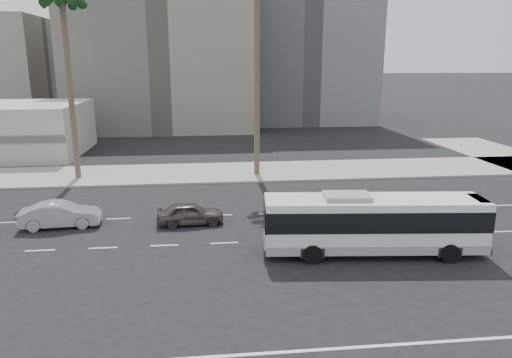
{
  "coord_description": "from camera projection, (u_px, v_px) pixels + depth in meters",
  "views": [
    {
      "loc": [
        -6.85,
        -22.52,
        8.99
      ],
      "look_at": [
        -3.93,
        4.0,
        2.32
      ],
      "focal_mm": 33.1,
      "sensor_mm": 36.0,
      "label": 1
    }
  ],
  "objects": [
    {
      "name": "ground",
      "position": [
        339.0,
        239.0,
        24.62
      ],
      "size": [
        700.0,
        700.0,
        0.0
      ],
      "primitive_type": "plane",
      "color": "black",
      "rests_on": "ground"
    },
    {
      "name": "sidewalk_north",
      "position": [
        288.0,
        171.0,
        39.55
      ],
      "size": [
        120.0,
        7.0,
        0.15
      ],
      "primitive_type": "cube",
      "color": "gray",
      "rests_on": "ground"
    },
    {
      "name": "midrise_beige_west",
      "position": [
        165.0,
        61.0,
        64.56
      ],
      "size": [
        24.0,
        18.0,
        18.0
      ],
      "primitive_type": "cube",
      "color": "slate",
      "rests_on": "ground"
    },
    {
      "name": "midrise_gray_center",
      "position": [
        299.0,
        34.0,
        72.46
      ],
      "size": [
        20.0,
        20.0,
        26.0
      ],
      "primitive_type": "cube",
      "color": "#515357",
      "rests_on": "ground"
    },
    {
      "name": "civic_tower",
      "position": [
        210.0,
        5.0,
        256.07
      ],
      "size": [
        42.0,
        42.0,
        129.0
      ],
      "color": "#B8B19E",
      "rests_on": "ground"
    },
    {
      "name": "highrise_right",
      "position": [
        302.0,
        9.0,
        242.7
      ],
      "size": [
        26.0,
        26.0,
        70.0
      ],
      "primitive_type": "cube",
      "color": "#595C62",
      "rests_on": "ground"
    },
    {
      "name": "highrise_far",
      "position": [
        334.0,
        24.0,
        275.49
      ],
      "size": [
        22.0,
        22.0,
        60.0
      ],
      "primitive_type": "cube",
      "color": "#595C62",
      "rests_on": "ground"
    },
    {
      "name": "city_bus",
      "position": [
        374.0,
        223.0,
        22.35
      ],
      "size": [
        10.54,
        3.28,
        2.98
      ],
      "rotation": [
        0.0,
        0.0,
        -0.09
      ],
      "color": "silver",
      "rests_on": "ground"
    },
    {
      "name": "car_a",
      "position": [
        190.0,
        213.0,
        26.68
      ],
      "size": [
        1.81,
        3.86,
        1.28
      ],
      "primitive_type": "imported",
      "rotation": [
        0.0,
        0.0,
        1.65
      ],
      "color": "#48443D",
      "rests_on": "ground"
    },
    {
      "name": "car_b",
      "position": [
        60.0,
        215.0,
        26.2
      ],
      "size": [
        1.85,
        4.41,
        1.42
      ],
      "primitive_type": "imported",
      "rotation": [
        0.0,
        0.0,
        1.65
      ],
      "color": "#9E9FA3",
      "rests_on": "ground"
    },
    {
      "name": "palm_mid",
      "position": [
        62.0,
        0.0,
        33.84
      ],
      "size": [
        4.76,
        4.76,
        14.71
      ],
      "rotation": [
        0.0,
        0.0,
        0.17
      ],
      "color": "brown",
      "rests_on": "ground"
    }
  ]
}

